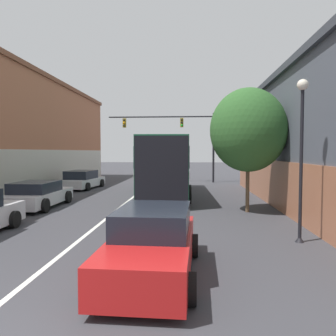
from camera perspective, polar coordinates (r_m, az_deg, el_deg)
lane_center_line at (r=18.59m, az=-6.65°, el=-5.50°), size 0.14×41.72×0.01m
bus at (r=20.11m, az=-0.43°, el=0.75°), size 3.16×10.78×3.49m
hatchback_foreground at (r=7.39m, az=-2.70°, el=-13.00°), size 2.08×4.36×1.44m
parked_car_left_near at (r=24.73m, az=-14.74°, el=-2.04°), size 2.44×4.58×1.33m
parked_car_left_mid at (r=17.08m, az=-21.82°, el=-4.36°), size 2.18×4.50×1.26m
traffic_signal_gantry at (r=29.00m, az=2.14°, el=6.38°), size 9.37×0.36×6.07m
street_lamp at (r=10.41m, az=22.22°, el=3.45°), size 0.33×0.33×4.81m
street_tree_near at (r=14.98m, az=13.79°, el=6.43°), size 3.37×3.03×5.51m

